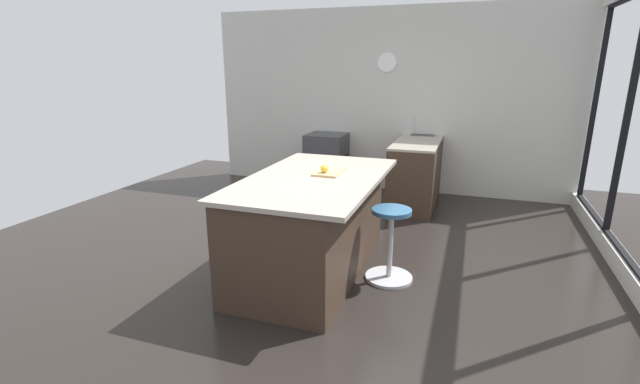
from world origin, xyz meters
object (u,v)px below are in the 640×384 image
at_px(stool_by_window, 390,247).
at_px(apple_yellow, 324,169).
at_px(oven_range, 327,161).
at_px(cutting_board, 329,172).
at_px(kitchen_island, 310,224).

bearing_deg(stool_by_window, apple_yellow, -93.57).
relative_size(oven_range, cutting_board, 2.46).
xyz_separation_m(oven_range, apple_yellow, (2.81, 0.91, 0.56)).
bearing_deg(apple_yellow, cutting_board, 162.13).
bearing_deg(stool_by_window, oven_range, -151.24).
height_order(stool_by_window, apple_yellow, apple_yellow).
bearing_deg(oven_range, apple_yellow, 17.93).
distance_m(stool_by_window, apple_yellow, 0.94).
bearing_deg(oven_range, kitchen_island, 15.44).
relative_size(oven_range, stool_by_window, 1.28).
height_order(cutting_board, apple_yellow, apple_yellow).
bearing_deg(oven_range, stool_by_window, 28.76).
bearing_deg(apple_yellow, stool_by_window, 86.43).
height_order(kitchen_island, stool_by_window, kitchen_island).
height_order(kitchen_island, apple_yellow, apple_yellow).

